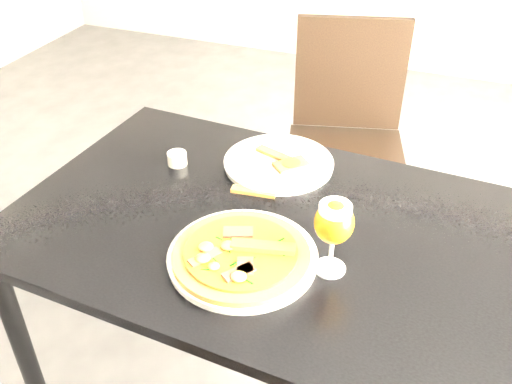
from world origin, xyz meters
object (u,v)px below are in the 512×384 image
at_px(pizza, 242,254).
at_px(beer_glass, 334,223).
at_px(dining_table, 261,249).
at_px(chair_far, 346,138).

height_order(pizza, beer_glass, beer_glass).
xyz_separation_m(dining_table, beer_glass, (0.20, -0.11, 0.22)).
bearing_deg(pizza, chair_far, 89.86).
distance_m(pizza, beer_glass, 0.22).
bearing_deg(chair_far, beer_glass, -94.46).
bearing_deg(pizza, beer_glass, 15.61).
bearing_deg(pizza, dining_table, 95.31).
xyz_separation_m(chair_far, pizza, (-0.00, -1.03, 0.26)).
relative_size(chair_far, beer_glass, 5.39).
relative_size(pizza, beer_glass, 1.72).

